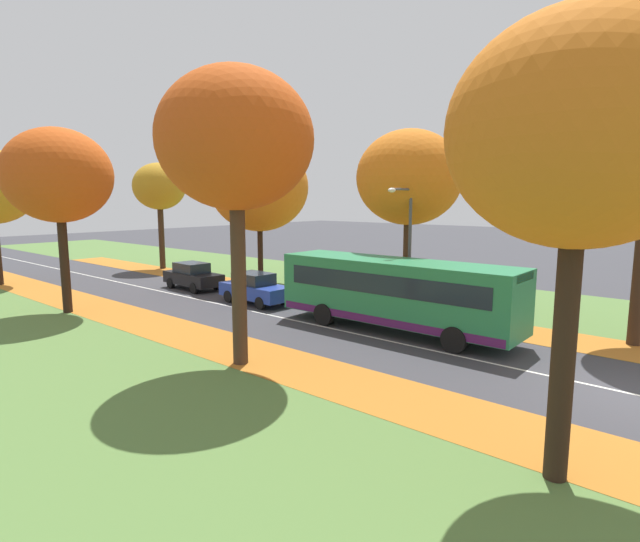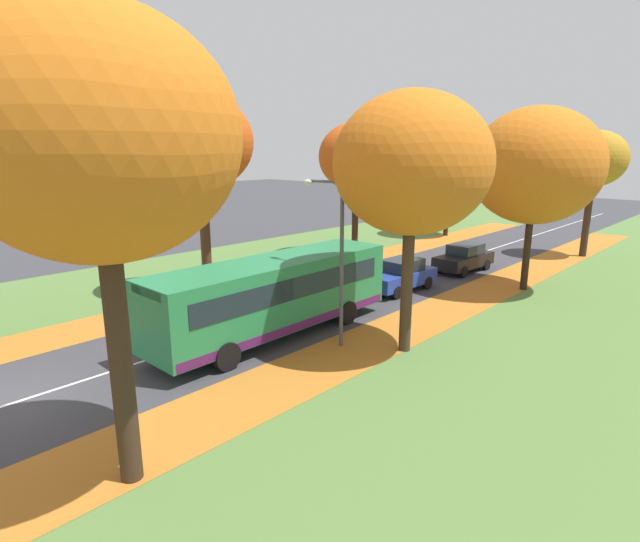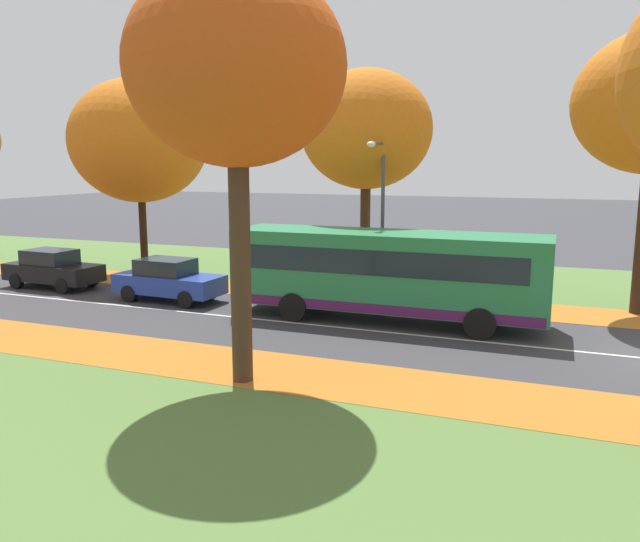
{
  "view_description": "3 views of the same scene",
  "coord_description": "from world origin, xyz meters",
  "px_view_note": "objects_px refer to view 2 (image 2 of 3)",
  "views": [
    {
      "loc": [
        -16.01,
        -2.12,
        5.49
      ],
      "look_at": [
        0.92,
        12.43,
        2.24
      ],
      "focal_mm": 28.0,
      "sensor_mm": 36.0,
      "label": 1
    },
    {
      "loc": [
        15.11,
        -3.35,
        6.95
      ],
      "look_at": [
        -0.71,
        13.56,
        1.34
      ],
      "focal_mm": 28.0,
      "sensor_mm": 36.0,
      "label": 2
    },
    {
      "loc": [
        -18.33,
        3.41,
        5.23
      ],
      "look_at": [
        0.12,
        10.61,
        1.78
      ],
      "focal_mm": 35.0,
      "sensor_mm": 36.0,
      "label": 3
    }
  ],
  "objects_px": {
    "tree_left_near": "(200,143)",
    "car_black_following": "(464,258)",
    "car_blue_lead": "(401,275)",
    "tree_right_far": "(594,160)",
    "bus": "(275,293)",
    "tree_left_mid": "(356,157)",
    "streetlamp_right": "(335,244)",
    "tree_left_far": "(450,160)",
    "tree_right_near": "(412,164)",
    "tree_right_mid": "(535,166)",
    "tree_right_nearest": "(98,138)"
  },
  "relations": [
    {
      "from": "tree_left_near",
      "to": "car_black_following",
      "type": "relative_size",
      "value": 2.25
    },
    {
      "from": "tree_left_near",
      "to": "car_blue_lead",
      "type": "distance_m",
      "value": 11.68
    },
    {
      "from": "tree_right_near",
      "to": "car_blue_lead",
      "type": "bearing_deg",
      "value": 125.3
    },
    {
      "from": "streetlamp_right",
      "to": "tree_left_mid",
      "type": "bearing_deg",
      "value": 126.58
    },
    {
      "from": "tree_right_far",
      "to": "tree_right_nearest",
      "type": "bearing_deg",
      "value": -89.87
    },
    {
      "from": "tree_left_near",
      "to": "car_black_following",
      "type": "distance_m",
      "value": 16.17
    },
    {
      "from": "tree_right_nearest",
      "to": "car_black_following",
      "type": "distance_m",
      "value": 23.78
    },
    {
      "from": "tree_right_near",
      "to": "tree_right_nearest",
      "type": "bearing_deg",
      "value": -91.67
    },
    {
      "from": "tree_right_mid",
      "to": "tree_right_far",
      "type": "distance_m",
      "value": 11.04
    },
    {
      "from": "tree_right_mid",
      "to": "streetlamp_right",
      "type": "bearing_deg",
      "value": -100.29
    },
    {
      "from": "tree_right_near",
      "to": "tree_right_mid",
      "type": "height_order",
      "value": "tree_right_mid"
    },
    {
      "from": "streetlamp_right",
      "to": "car_black_following",
      "type": "relative_size",
      "value": 1.4
    },
    {
      "from": "tree_right_near",
      "to": "tree_right_mid",
      "type": "relative_size",
      "value": 0.98
    },
    {
      "from": "tree_right_far",
      "to": "streetlamp_right",
      "type": "distance_m",
      "value": 23.43
    },
    {
      "from": "tree_left_near",
      "to": "tree_right_far",
      "type": "distance_m",
      "value": 25.0
    },
    {
      "from": "tree_right_near",
      "to": "streetlamp_right",
      "type": "xyz_separation_m",
      "value": [
        -2.24,
        -1.26,
        -2.77
      ]
    },
    {
      "from": "tree_right_far",
      "to": "streetlamp_right",
      "type": "height_order",
      "value": "tree_right_far"
    },
    {
      "from": "tree_right_nearest",
      "to": "tree_right_near",
      "type": "relative_size",
      "value": 1.08
    },
    {
      "from": "tree_left_mid",
      "to": "streetlamp_right",
      "type": "relative_size",
      "value": 1.46
    },
    {
      "from": "car_blue_lead",
      "to": "tree_right_near",
      "type": "bearing_deg",
      "value": -54.7
    },
    {
      "from": "tree_right_nearest",
      "to": "tree_right_near",
      "type": "height_order",
      "value": "tree_right_nearest"
    },
    {
      "from": "tree_left_mid",
      "to": "streetlamp_right",
      "type": "height_order",
      "value": "tree_left_mid"
    },
    {
      "from": "tree_right_mid",
      "to": "streetlamp_right",
      "type": "height_order",
      "value": "tree_right_mid"
    },
    {
      "from": "tree_left_near",
      "to": "tree_right_near",
      "type": "xyz_separation_m",
      "value": [
        11.4,
        0.46,
        -0.79
      ]
    },
    {
      "from": "tree_right_nearest",
      "to": "tree_right_far",
      "type": "xyz_separation_m",
      "value": [
        -0.07,
        32.05,
        -0.81
      ]
    },
    {
      "from": "tree_right_mid",
      "to": "tree_right_far",
      "type": "height_order",
      "value": "tree_right_mid"
    },
    {
      "from": "bus",
      "to": "tree_left_far",
      "type": "bearing_deg",
      "value": 105.25
    },
    {
      "from": "tree_left_near",
      "to": "streetlamp_right",
      "type": "xyz_separation_m",
      "value": [
        9.17,
        -0.8,
        -3.56
      ]
    },
    {
      "from": "tree_right_near",
      "to": "streetlamp_right",
      "type": "relative_size",
      "value": 1.48
    },
    {
      "from": "tree_right_nearest",
      "to": "tree_left_far",
      "type": "bearing_deg",
      "value": 108.42
    },
    {
      "from": "tree_right_far",
      "to": "tree_right_near",
      "type": "bearing_deg",
      "value": -89.04
    },
    {
      "from": "tree_left_far",
      "to": "tree_right_far",
      "type": "relative_size",
      "value": 1.04
    },
    {
      "from": "tree_left_near",
      "to": "car_black_following",
      "type": "xyz_separation_m",
      "value": [
        7.21,
        12.93,
        -6.49
      ]
    },
    {
      "from": "tree_left_near",
      "to": "tree_right_far",
      "type": "height_order",
      "value": "tree_left_near"
    },
    {
      "from": "tree_right_near",
      "to": "car_black_following",
      "type": "bearing_deg",
      "value": 108.57
    },
    {
      "from": "tree_right_far",
      "to": "bus",
      "type": "height_order",
      "value": "tree_right_far"
    },
    {
      "from": "tree_right_mid",
      "to": "bus",
      "type": "xyz_separation_m",
      "value": [
        -4.44,
        -13.07,
        -4.51
      ]
    },
    {
      "from": "tree_right_mid",
      "to": "car_blue_lead",
      "type": "height_order",
      "value": "tree_right_mid"
    },
    {
      "from": "tree_left_far",
      "to": "tree_right_near",
      "type": "bearing_deg",
      "value": -63.85
    },
    {
      "from": "tree_right_nearest",
      "to": "car_blue_lead",
      "type": "distance_m",
      "value": 18.21
    },
    {
      "from": "tree_right_near",
      "to": "tree_right_mid",
      "type": "xyz_separation_m",
      "value": [
        -0.03,
        10.91,
        -0.29
      ]
    },
    {
      "from": "streetlamp_right",
      "to": "tree_left_far",
      "type": "bearing_deg",
      "value": 110.51
    },
    {
      "from": "tree_left_near",
      "to": "tree_left_far",
      "type": "xyz_separation_m",
      "value": [
        0.03,
        23.62,
        -1.08
      ]
    },
    {
      "from": "tree_right_far",
      "to": "streetlamp_right",
      "type": "xyz_separation_m",
      "value": [
        -1.87,
        -23.21,
        -2.64
      ]
    },
    {
      "from": "tree_left_near",
      "to": "tree_left_mid",
      "type": "height_order",
      "value": "tree_left_near"
    },
    {
      "from": "tree_left_far",
      "to": "car_black_following",
      "type": "xyz_separation_m",
      "value": [
        7.18,
        -10.69,
        -5.4
      ]
    },
    {
      "from": "tree_right_mid",
      "to": "bus",
      "type": "relative_size",
      "value": 0.87
    },
    {
      "from": "tree_left_far",
      "to": "car_blue_lead",
      "type": "distance_m",
      "value": 18.87
    },
    {
      "from": "car_blue_lead",
      "to": "car_black_following",
      "type": "distance_m",
      "value": 6.06
    },
    {
      "from": "tree_right_mid",
      "to": "car_black_following",
      "type": "distance_m",
      "value": 7.0
    }
  ]
}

